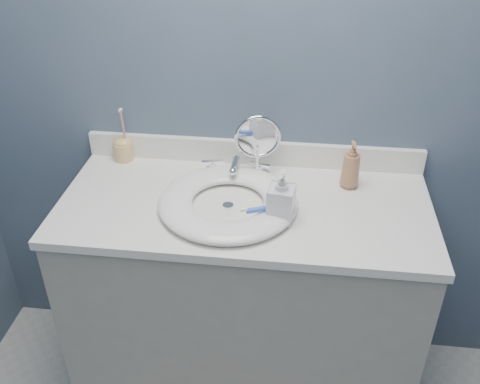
# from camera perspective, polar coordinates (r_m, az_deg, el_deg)

# --- Properties ---
(back_wall) EXTENTS (2.20, 0.02, 2.40)m
(back_wall) POSITION_cam_1_polar(r_m,az_deg,el_deg) (1.85, 1.51, 11.94)
(back_wall) COLOR #445966
(back_wall) RESTS_ON ground
(vanity_cabinet) EXTENTS (1.20, 0.55, 0.85)m
(vanity_cabinet) POSITION_cam_1_polar(r_m,az_deg,el_deg) (2.04, 0.41, -11.80)
(vanity_cabinet) COLOR #A29F94
(vanity_cabinet) RESTS_ON ground
(countertop) EXTENTS (1.22, 0.57, 0.03)m
(countertop) POSITION_cam_1_polar(r_m,az_deg,el_deg) (1.76, 0.47, -1.55)
(countertop) COLOR white
(countertop) RESTS_ON vanity_cabinet
(backsplash) EXTENTS (1.22, 0.02, 0.09)m
(backsplash) POSITION_cam_1_polar(r_m,az_deg,el_deg) (1.95, 1.36, 4.25)
(backsplash) COLOR white
(backsplash) RESTS_ON countertop
(basin) EXTENTS (0.45, 0.45, 0.04)m
(basin) POSITION_cam_1_polar(r_m,az_deg,el_deg) (1.72, -1.29, -1.06)
(basin) COLOR white
(basin) RESTS_ON countertop
(drain) EXTENTS (0.04, 0.04, 0.01)m
(drain) POSITION_cam_1_polar(r_m,az_deg,el_deg) (1.73, -1.29, -1.47)
(drain) COLOR silver
(drain) RESTS_ON countertop
(faucet) EXTENTS (0.25, 0.13, 0.07)m
(faucet) POSITION_cam_1_polar(r_m,az_deg,el_deg) (1.88, -0.46, 2.48)
(faucet) COLOR silver
(faucet) RESTS_ON countertop
(makeup_mirror) EXTENTS (0.16, 0.09, 0.24)m
(makeup_mirror) POSITION_cam_1_polar(r_m,az_deg,el_deg) (1.83, 1.89, 5.14)
(makeup_mirror) COLOR silver
(makeup_mirror) RESTS_ON countertop
(soap_bottle_amber) EXTENTS (0.07, 0.07, 0.17)m
(soap_bottle_amber) POSITION_cam_1_polar(r_m,az_deg,el_deg) (1.83, 11.77, 2.85)
(soap_bottle_amber) COLOR #AA744D
(soap_bottle_amber) RESTS_ON countertop
(soap_bottle_clear) EXTENTS (0.09, 0.09, 0.17)m
(soap_bottle_clear) POSITION_cam_1_polar(r_m,az_deg,el_deg) (1.63, 4.43, -0.46)
(soap_bottle_clear) COLOR silver
(soap_bottle_clear) RESTS_ON countertop
(toothbrush_holder) EXTENTS (0.07, 0.07, 0.21)m
(toothbrush_holder) POSITION_cam_1_polar(r_m,az_deg,el_deg) (2.02, -12.37, 4.60)
(toothbrush_holder) COLOR #DDB56E
(toothbrush_holder) RESTS_ON countertop
(toothbrush_lying) EXTENTS (0.17, 0.08, 0.02)m
(toothbrush_lying) POSITION_cam_1_polar(r_m,az_deg,el_deg) (1.65, 3.03, -1.72)
(toothbrush_lying) COLOR blue
(toothbrush_lying) RESTS_ON basin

